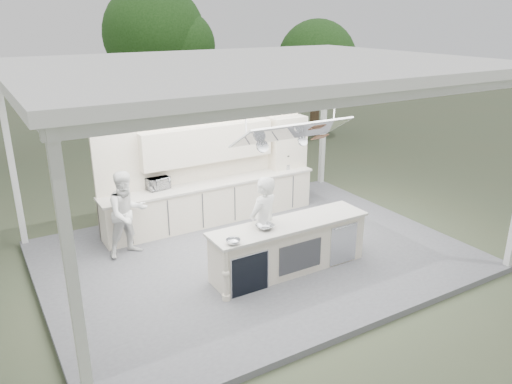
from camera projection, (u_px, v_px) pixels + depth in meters
ground at (255, 258)px, 10.04m from camera, size 90.00×90.00×0.00m
stage_deck at (255, 256)px, 10.02m from camera, size 8.00×6.00×0.12m
tent at (255, 70)px, 8.77m from camera, size 8.20×6.20×3.86m
demo_island at (289, 247)px, 9.19m from camera, size 3.10×0.79×0.95m
back_counter at (213, 202)px, 11.37m from camera, size 5.08×0.72×0.95m
back_wall_unit at (225, 155)px, 11.43m from camera, size 5.05×0.48×2.25m
tree_cluster at (103, 56)px, 16.75m from camera, size 19.55×9.40×5.85m
head_chef at (263, 225)px, 9.00m from camera, size 0.78×0.65×1.84m
sous_chef at (127, 214)px, 9.68m from camera, size 0.93×0.78×1.72m
toaster_oven at (157, 183)px, 10.73m from camera, size 0.54×0.42×0.27m
bowl_large at (265, 227)px, 8.77m from camera, size 0.35×0.35×0.08m
bowl_small at (233, 242)px, 8.20m from camera, size 0.31×0.31×0.08m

